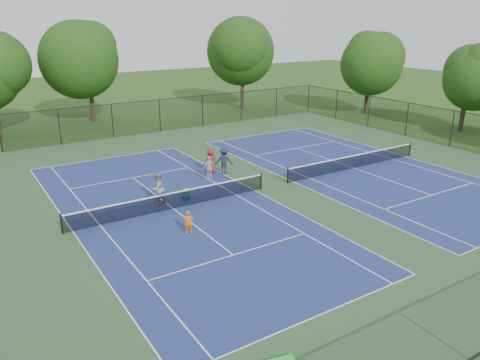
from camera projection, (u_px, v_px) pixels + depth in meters
ground at (274, 186)px, 29.64m from camera, size 140.00×140.00×0.00m
court_pad at (274, 186)px, 29.64m from camera, size 36.00×36.00×0.01m
tennis_court_left at (173, 207)px, 26.06m from camera, size 12.00×23.83×1.07m
tennis_court_right at (354, 167)px, 33.15m from camera, size 12.00×23.83×1.07m
perimeter_fence at (275, 162)px, 29.11m from camera, size 36.08×36.08×3.02m
tree_back_b at (87, 56)px, 46.19m from camera, size 7.60×7.60×10.03m
tree_back_d at (242, 49)px, 53.14m from camera, size 7.80×7.80×10.37m
tree_side_e at (370, 60)px, 50.56m from camera, size 6.60×6.60×8.87m
tree_side_f at (469, 74)px, 42.48m from camera, size 5.80×5.80×8.12m
child_player at (189, 222)px, 22.95m from camera, size 0.47×0.35×1.17m
instructor at (158, 188)px, 26.46m from camera, size 1.10×0.97×1.91m
bystander_a at (209, 168)px, 30.49m from camera, size 1.02×0.55×1.66m
bystander_b at (224, 161)px, 31.71m from camera, size 1.37×1.25×1.85m
bystander_c at (211, 161)px, 31.95m from camera, size 0.88×0.62×1.71m
ball_crate at (187, 198)px, 27.33m from camera, size 0.46×0.36×0.28m
ball_hopper at (186, 192)px, 27.21m from camera, size 0.36×0.30×0.42m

